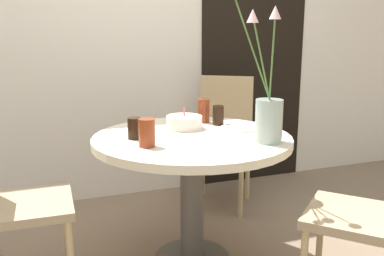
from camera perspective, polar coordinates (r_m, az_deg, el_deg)
wall_back at (r=3.19m, az=-7.35°, el=14.10°), size 8.00×0.05×2.60m
doorway_panel at (r=3.51m, az=8.27°, el=9.43°), size 0.90×0.01×2.05m
dining_table at (r=2.20m, az=0.00°, el=-4.51°), size 1.01×1.01×0.70m
chair_near_front at (r=3.05m, az=4.20°, el=-0.70°), size 0.56×0.56×0.91m
chair_far_back at (r=2.12m, az=-23.40°, el=-7.73°), size 0.41×0.41×0.91m
chair_right_flank at (r=1.99m, az=23.36°, el=-9.07°), size 0.56×0.56×0.91m
birthday_cake at (r=2.32m, az=-1.04°, el=0.78°), size 0.19×0.19×0.12m
flower_vase at (r=2.03m, az=10.00°, el=2.57°), size 0.29×0.20×0.73m
side_plate at (r=2.33m, az=6.22°, el=-0.03°), size 0.20×0.20×0.01m
drink_glass_0 at (r=2.11m, az=-7.65°, el=-0.04°), size 0.07×0.07×0.11m
drink_glass_1 at (r=2.41m, az=3.51°, el=1.69°), size 0.06×0.06×0.11m
drink_glass_2 at (r=1.96m, az=-6.03°, el=-0.65°), size 0.08×0.08×0.13m
drink_glass_3 at (r=2.48m, az=1.55°, el=2.31°), size 0.07×0.07×0.13m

